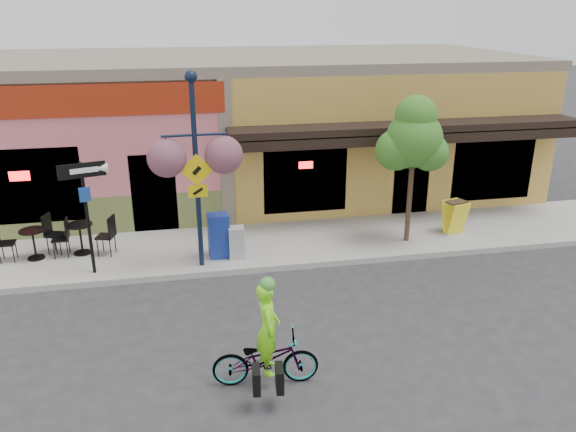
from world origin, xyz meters
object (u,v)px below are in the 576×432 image
(bicycle, at_px, (265,359))
(cyclist_rider, at_px, (268,341))
(newspaper_box_blue, at_px, (219,235))
(street_tree, at_px, (412,170))
(lamp_post, at_px, (197,173))
(one_way_sign, at_px, (88,219))
(newspaper_box_grey, at_px, (237,243))
(building, at_px, (245,123))

(bicycle, height_order, cyclist_rider, cyclist_rider)
(newspaper_box_blue, height_order, street_tree, street_tree)
(lamp_post, bearing_deg, cyclist_rider, -81.01)
(one_way_sign, xyz_separation_m, street_tree, (7.87, 0.42, 0.61))
(bicycle, bearing_deg, lamp_post, 15.87)
(newspaper_box_grey, bearing_deg, newspaper_box_blue, 158.69)
(lamp_post, relative_size, one_way_sign, 1.73)
(cyclist_rider, bearing_deg, newspaper_box_grey, 5.60)
(newspaper_box_blue, bearing_deg, newspaper_box_grey, -26.90)
(one_way_sign, distance_m, street_tree, 7.90)
(cyclist_rider, bearing_deg, lamp_post, 16.48)
(cyclist_rider, relative_size, newspaper_box_grey, 2.00)
(street_tree, bearing_deg, bicycle, -132.17)
(newspaper_box_blue, xyz_separation_m, street_tree, (4.94, 0.06, 1.38))
(building, height_order, lamp_post, lamp_post)
(cyclist_rider, height_order, one_way_sign, one_way_sign)
(cyclist_rider, relative_size, street_tree, 0.42)
(lamp_post, distance_m, one_way_sign, 2.65)
(cyclist_rider, bearing_deg, bicycle, 95.51)
(cyclist_rider, bearing_deg, newspaper_box_blue, 10.37)
(cyclist_rider, distance_m, newspaper_box_grey, 4.80)
(bicycle, relative_size, cyclist_rider, 1.10)
(lamp_post, xyz_separation_m, street_tree, (5.40, 0.48, -0.35))
(bicycle, distance_m, newspaper_box_blue, 4.99)
(building, height_order, street_tree, building)
(cyclist_rider, bearing_deg, street_tree, -36.35)
(one_way_sign, bearing_deg, bicycle, -70.52)
(building, xyz_separation_m, bicycle, (-1.06, -11.14, -1.79))
(cyclist_rider, xyz_separation_m, newspaper_box_grey, (-0.01, 4.80, -0.25))
(lamp_post, xyz_separation_m, newspaper_box_grey, (0.87, 0.24, -1.88))
(bicycle, height_order, one_way_sign, one_way_sign)
(lamp_post, relative_size, newspaper_box_grey, 5.68)
(building, bearing_deg, cyclist_rider, -95.20)
(cyclist_rider, height_order, lamp_post, lamp_post)
(one_way_sign, relative_size, newspaper_box_blue, 2.40)
(newspaper_box_blue, bearing_deg, cyclist_rider, -89.04)
(bicycle, relative_size, street_tree, 0.46)
(lamp_post, xyz_separation_m, one_way_sign, (-2.47, 0.06, -0.96))
(newspaper_box_grey, bearing_deg, cyclist_rider, -88.22)
(lamp_post, bearing_deg, bicycle, -81.62)
(bicycle, bearing_deg, street_tree, -36.66)
(newspaper_box_blue, distance_m, street_tree, 5.13)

